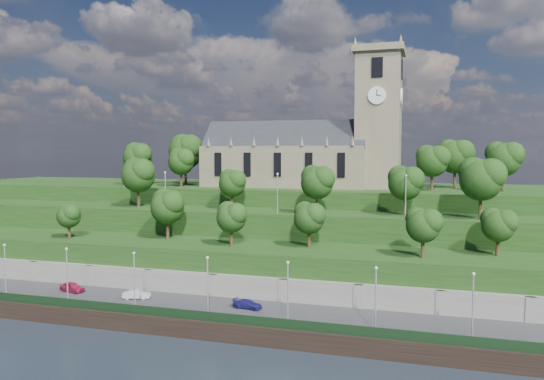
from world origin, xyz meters
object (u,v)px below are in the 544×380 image
(church, at_px, (310,149))
(car_right, at_px, (248,304))
(car_left, at_px, (72,287))
(car_middle, at_px, (137,294))

(church, distance_m, car_right, 43.84)
(car_left, xyz_separation_m, car_right, (26.58, -0.44, -0.12))
(car_left, distance_m, car_right, 26.58)
(car_middle, relative_size, car_right, 0.95)
(car_middle, bearing_deg, church, -38.68)
(church, bearing_deg, car_left, -123.80)
(car_left, relative_size, car_middle, 1.08)
(car_middle, bearing_deg, car_left, 69.75)
(car_left, distance_m, car_middle, 10.67)
(church, relative_size, car_middle, 10.42)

